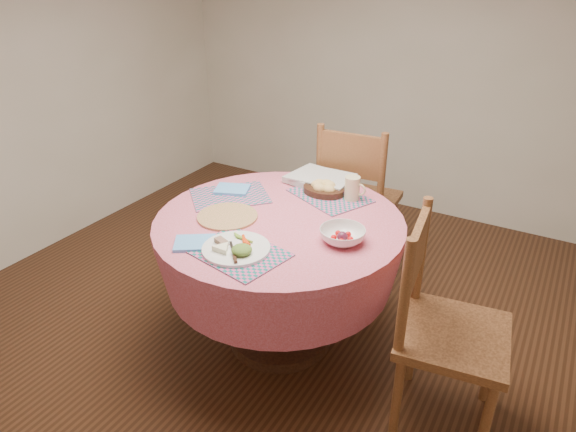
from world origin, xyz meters
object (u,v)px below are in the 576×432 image
Objects in this scene: chair_back at (356,197)px; bread_bowl at (324,188)px; dining_table at (280,253)px; dinner_plate at (237,248)px; fruit_bowl at (342,236)px; latte_mug at (353,188)px; wicker_trivet at (227,216)px; chair_right at (442,323)px.

bread_bowl is (0.01, -0.49, 0.25)m from chair_back.
dinner_plate is at bearing -90.10° from dining_table.
dining_table is 0.44m from bread_bowl.
dinner_plate is 1.20× the size of fruit_bowl.
chair_back is 0.55m from bread_bowl.
bread_bowl reaches higher than fruit_bowl.
dinner_plate is 2.40× the size of latte_mug.
chair_back is at bearing 109.71° from latte_mug.
dinner_plate reaches higher than wicker_trivet.
wicker_trivet is at bearing -153.79° from dining_table.
wicker_trivet is (-0.23, -0.11, 0.20)m from dining_table.
chair_right is at bearing -6.86° from dining_table.
dinner_plate is at bearing -47.08° from wicker_trivet.
wicker_trivet is at bearing 132.92° from dinner_plate.
chair_back is (-0.81, 0.97, 0.01)m from chair_right.
dining_table is at bearing -120.04° from latte_mug.
dining_table is 0.86m from chair_back.
chair_right is 3.34× the size of wicker_trivet.
bread_bowl is at bearing 81.62° from dining_table.
dinner_plate is 0.74m from bread_bowl.
chair_right reaches higher than wicker_trivet.
chair_right is 0.57m from fruit_bowl.
fruit_bowl reaches higher than dinner_plate.
chair_right is 0.93m from dinner_plate.
fruit_bowl is (0.36, -0.05, 0.23)m from dining_table.
bread_bowl reaches higher than dinner_plate.
latte_mug is (0.17, 0.01, 0.03)m from bread_bowl.
dining_table is at bearing -98.38° from bread_bowl.
dining_table is 1.24× the size of chair_right.
chair_back is at bearing 90.68° from bread_bowl.
bread_bowl is at bearing 86.58° from chair_back.
fruit_bowl is at bearing -7.53° from dining_table.
latte_mug is 0.50× the size of fruit_bowl.
latte_mug is (0.22, 0.38, 0.26)m from dining_table.
latte_mug is at bearing 2.67° from bread_bowl.
dinner_plate is (-0.86, -0.26, 0.25)m from chair_right.
wicker_trivet is 2.39× the size of latte_mug.
chair_back is 4.47× the size of bread_bowl.
dining_table is 0.51m from latte_mug.
dining_table is 0.87m from chair_right.
bread_bowl is (0.06, 0.74, 0.02)m from dinner_plate.
chair_right is 0.97× the size of chair_back.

